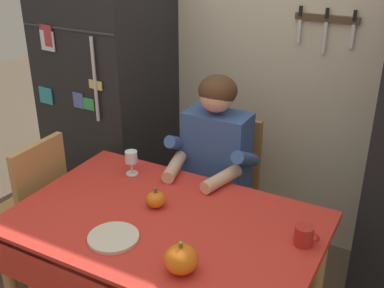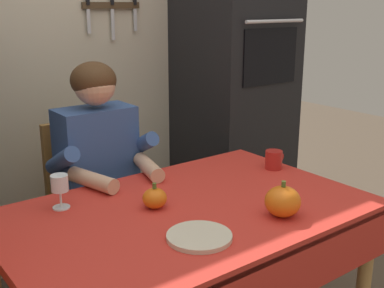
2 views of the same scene
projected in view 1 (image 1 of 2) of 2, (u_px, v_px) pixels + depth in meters
name	position (u px, v px, depth m)	size (l,w,h in m)	color
back_wall_assembly	(276.00, 43.00, 2.93)	(3.70, 0.13, 2.60)	beige
refrigerator	(110.00, 98.00, 3.22)	(0.68, 0.71, 1.80)	black
dining_table	(163.00, 237.00, 2.21)	(1.40, 0.90, 0.74)	tan
chair_behind_person	(225.00, 186.00, 2.92)	(0.40, 0.40, 0.93)	#9E6B33
seated_person	(211.00, 166.00, 2.68)	(0.47, 0.55, 1.25)	#38384C
chair_left_side	(32.00, 208.00, 2.70)	(0.40, 0.40, 0.93)	tan
coffee_mug	(304.00, 235.00, 2.01)	(0.11, 0.08, 0.09)	#B2231E
wine_glass	(131.00, 158.00, 2.55)	(0.07, 0.07, 0.13)	white
pumpkin_large	(181.00, 259.00, 1.85)	(0.13, 0.13, 0.14)	orange
pumpkin_medium	(156.00, 199.00, 2.27)	(0.09, 0.09, 0.10)	orange
serving_tray	(113.00, 238.00, 2.05)	(0.22, 0.22, 0.02)	beige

